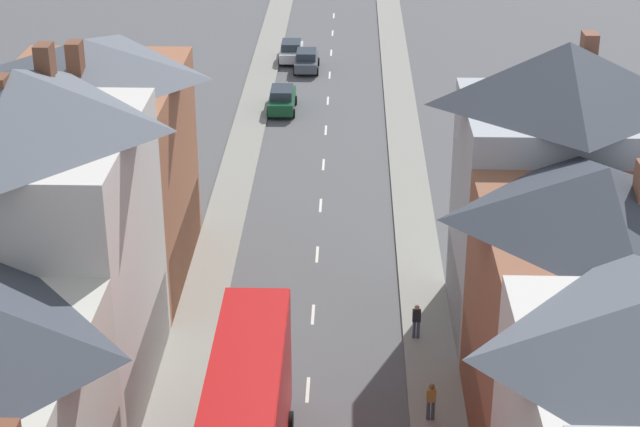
{
  "coord_description": "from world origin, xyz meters",
  "views": [
    {
      "loc": [
        1.54,
        -11.97,
        24.46
      ],
      "look_at": [
        0.12,
        36.7,
        1.96
      ],
      "focal_mm": 60.0,
      "sensor_mm": 36.0,
      "label": 1
    }
  ],
  "objects_px": {
    "pedestrian_mid_right": "(431,400)",
    "car_parked_right_a": "(291,51)",
    "car_parked_left_a": "(307,60)",
    "double_decker_bus_lead": "(246,426)",
    "pedestrian_far_left": "(416,320)",
    "car_mid_black": "(282,99)"
  },
  "relations": [
    {
      "from": "pedestrian_mid_right",
      "to": "car_parked_right_a",
      "type": "bearing_deg",
      "value": 99.37
    },
    {
      "from": "car_parked_left_a",
      "to": "car_parked_right_a",
      "type": "xyz_separation_m",
      "value": [
        -1.3,
        2.51,
        0.0
      ]
    },
    {
      "from": "double_decker_bus_lead",
      "to": "pedestrian_mid_right",
      "type": "distance_m",
      "value": 8.07
    },
    {
      "from": "car_parked_left_a",
      "to": "pedestrian_far_left",
      "type": "bearing_deg",
      "value": -80.84
    },
    {
      "from": "car_parked_right_a",
      "to": "pedestrian_far_left",
      "type": "height_order",
      "value": "pedestrian_far_left"
    },
    {
      "from": "double_decker_bus_lead",
      "to": "pedestrian_far_left",
      "type": "relative_size",
      "value": 6.71
    },
    {
      "from": "pedestrian_far_left",
      "to": "pedestrian_mid_right",
      "type": "bearing_deg",
      "value": -87.69
    },
    {
      "from": "car_parked_left_a",
      "to": "double_decker_bus_lead",
      "type": "bearing_deg",
      "value": -90.01
    },
    {
      "from": "pedestrian_mid_right",
      "to": "pedestrian_far_left",
      "type": "bearing_deg",
      "value": 92.31
    },
    {
      "from": "car_mid_black",
      "to": "pedestrian_mid_right",
      "type": "relative_size",
      "value": 2.75
    },
    {
      "from": "car_parked_left_a",
      "to": "car_mid_black",
      "type": "relative_size",
      "value": 0.94
    },
    {
      "from": "car_parked_right_a",
      "to": "pedestrian_mid_right",
      "type": "bearing_deg",
      "value": -80.63
    },
    {
      "from": "double_decker_bus_lead",
      "to": "pedestrian_far_left",
      "type": "bearing_deg",
      "value": 58.25
    },
    {
      "from": "car_parked_right_a",
      "to": "pedestrian_mid_right",
      "type": "distance_m",
      "value": 48.39
    },
    {
      "from": "pedestrian_far_left",
      "to": "double_decker_bus_lead",
      "type": "bearing_deg",
      "value": -121.75
    },
    {
      "from": "car_mid_black",
      "to": "pedestrian_far_left",
      "type": "height_order",
      "value": "pedestrian_far_left"
    },
    {
      "from": "car_parked_left_a",
      "to": "pedestrian_far_left",
      "type": "xyz_separation_m",
      "value": [
        6.34,
        -39.3,
        0.22
      ]
    },
    {
      "from": "car_parked_right_a",
      "to": "car_parked_left_a",
      "type": "bearing_deg",
      "value": -62.59
    },
    {
      "from": "car_parked_left_a",
      "to": "pedestrian_far_left",
      "type": "height_order",
      "value": "pedestrian_far_left"
    },
    {
      "from": "car_parked_left_a",
      "to": "pedestrian_mid_right",
      "type": "bearing_deg",
      "value": -81.73
    },
    {
      "from": "car_mid_black",
      "to": "pedestrian_far_left",
      "type": "xyz_separation_m",
      "value": [
        7.64,
        -29.83,
        0.18
      ]
    },
    {
      "from": "car_mid_black",
      "to": "pedestrian_mid_right",
      "type": "xyz_separation_m",
      "value": [
        7.88,
        -35.77,
        0.18
      ]
    }
  ]
}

